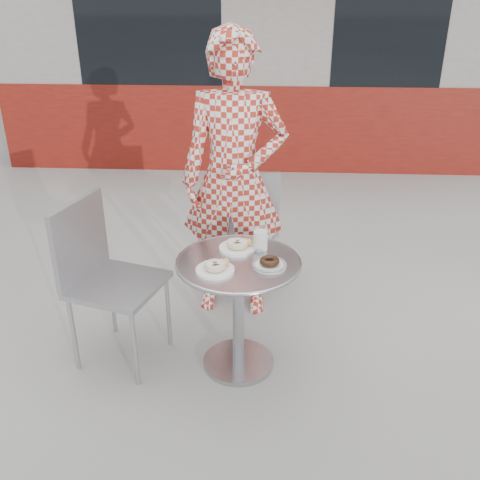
# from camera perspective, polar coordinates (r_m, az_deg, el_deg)

# --- Properties ---
(ground) EXTENTS (60.00, 60.00, 0.00)m
(ground) POSITION_cam_1_polar(r_m,az_deg,el_deg) (3.27, -0.02, -12.91)
(ground) COLOR #AAA7A2
(ground) RESTS_ON ground
(storefront) EXTENTS (6.02, 4.55, 3.00)m
(storefront) POSITION_cam_1_polar(r_m,az_deg,el_deg) (8.13, 2.34, 21.80)
(storefront) COLOR gray
(storefront) RESTS_ON ground
(bistro_table) EXTENTS (0.69, 0.69, 0.69)m
(bistro_table) POSITION_cam_1_polar(r_m,az_deg,el_deg) (2.96, -0.17, -5.13)
(bistro_table) COLOR #BCBCC1
(bistro_table) RESTS_ON ground
(chair_far) EXTENTS (0.47, 0.48, 0.92)m
(chair_far) POSITION_cam_1_polar(r_m,az_deg,el_deg) (3.95, 0.62, -0.72)
(chair_far) COLOR #A1A3A8
(chair_far) RESTS_ON ground
(chair_left) EXTENTS (0.58, 0.58, 0.97)m
(chair_left) POSITION_cam_1_polar(r_m,az_deg,el_deg) (3.23, -12.75, -7.65)
(chair_left) COLOR #A1A3A8
(chair_left) RESTS_ON ground
(seated_person) EXTENTS (0.68, 0.46, 1.84)m
(seated_person) POSITION_cam_1_polar(r_m,az_deg,el_deg) (3.40, -0.63, 6.45)
(seated_person) COLOR #A42419
(seated_person) RESTS_ON ground
(plate_far) EXTENTS (0.21, 0.21, 0.06)m
(plate_far) POSITION_cam_1_polar(r_m,az_deg,el_deg) (2.99, -0.20, -0.60)
(plate_far) COLOR white
(plate_far) RESTS_ON bistro_table
(plate_near) EXTENTS (0.20, 0.20, 0.05)m
(plate_near) POSITION_cam_1_polar(r_m,az_deg,el_deg) (2.77, -2.62, -2.93)
(plate_near) COLOR white
(plate_near) RESTS_ON bistro_table
(plate_checker) EXTENTS (0.18, 0.18, 0.05)m
(plate_checker) POSITION_cam_1_polar(r_m,az_deg,el_deg) (2.82, 3.16, -2.54)
(plate_checker) COLOR white
(plate_checker) RESTS_ON bistro_table
(milk_cup) EXTENTS (0.09, 0.09, 0.13)m
(milk_cup) POSITION_cam_1_polar(r_m,az_deg,el_deg) (2.97, 2.21, 0.05)
(milk_cup) COLOR white
(milk_cup) RESTS_ON bistro_table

